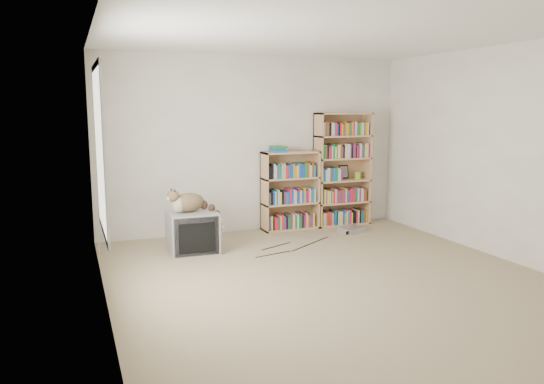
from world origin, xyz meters
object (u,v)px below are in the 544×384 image
object	(u,v)px
dvd_player	(352,230)
bookcase_short	(290,194)
crt_tv	(192,232)
cat	(193,205)
bookcase_tall	(342,172)

from	to	relation	value
dvd_player	bookcase_short	bearing A→B (deg)	124.51
bookcase_short	crt_tv	bearing A→B (deg)	-155.11
crt_tv	bookcase_short	world-z (taller)	bookcase_short
cat	dvd_player	size ratio (longest dim) A/B	2.00
bookcase_short	cat	bearing A→B (deg)	-154.81
cat	bookcase_short	size ratio (longest dim) A/B	0.61
crt_tv	cat	xyz separation A→B (m)	(0.01, -0.00, 0.34)
bookcase_short	dvd_player	world-z (taller)	bookcase_short
crt_tv	cat	bearing A→B (deg)	-18.43
crt_tv	cat	size ratio (longest dim) A/B	0.85
crt_tv	bookcase_tall	bearing A→B (deg)	17.82
bookcase_tall	bookcase_short	distance (m)	0.90
crt_tv	bookcase_short	distance (m)	1.81
bookcase_short	dvd_player	distance (m)	1.04
cat	dvd_player	xyz separation A→B (m)	(2.35, 0.22, -0.56)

